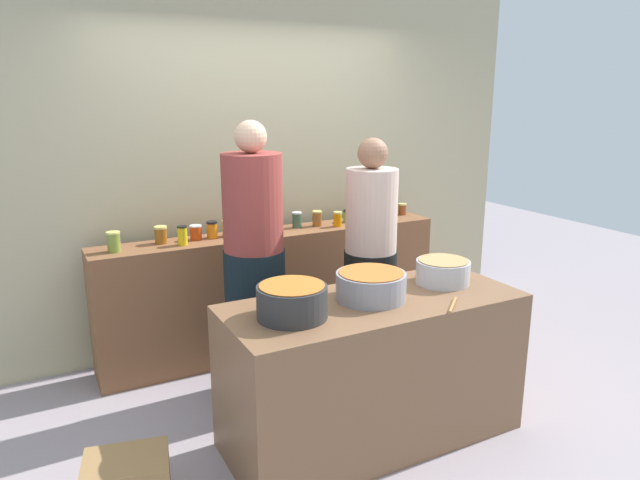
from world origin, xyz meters
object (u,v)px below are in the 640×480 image
object	(u,v)px
preserve_jar_10	(338,219)
preserve_jar_1	(161,235)
preserve_jar_4	(212,230)
preserve_jar_15	(402,209)
preserve_jar_2	(182,235)
cooking_pot_left	(292,302)
preserve_jar_6	(264,227)
cook_in_cap	(370,273)
preserve_jar_3	(196,232)
cooking_pot_center	(371,286)
preserve_jar_5	(227,228)
preserve_jar_11	(348,216)
preserve_jar_9	(317,218)
preserve_jar_12	(366,216)
wooden_spoon	(453,305)
preserve_jar_8	(297,220)
preserve_jar_14	(393,210)
preserve_jar_13	(377,213)
cook_with_tongs	(255,277)
preserve_jar_0	(114,242)
preserve_jar_7	(274,223)
cooking_pot_right	(443,272)

from	to	relation	value
preserve_jar_10	preserve_jar_1	bearing A→B (deg)	175.23
preserve_jar_4	preserve_jar_15	xyz separation A→B (m)	(1.71, 0.04, -0.01)
preserve_jar_2	cooking_pot_left	size ratio (longest dim) A/B	0.37
preserve_jar_6	cook_in_cap	size ratio (longest dim) A/B	0.06
preserve_jar_3	cooking_pot_center	size ratio (longest dim) A/B	0.27
preserve_jar_5	preserve_jar_11	world-z (taller)	preserve_jar_5
preserve_jar_9	preserve_jar_3	bearing A→B (deg)	179.19
preserve_jar_12	cook_in_cap	distance (m)	0.82
preserve_jar_12	wooden_spoon	bearing A→B (deg)	-106.00
preserve_jar_8	preserve_jar_12	distance (m)	0.58
preserve_jar_4	preserve_jar_15	bearing A→B (deg)	1.21
cooking_pot_left	preserve_jar_14	bearing A→B (deg)	41.96
preserve_jar_12	preserve_jar_13	xyz separation A→B (m)	(0.16, 0.07, -0.01)
cooking_pot_center	cook_with_tongs	world-z (taller)	cook_with_tongs
preserve_jar_12	preserve_jar_15	bearing A→B (deg)	14.83
preserve_jar_11	preserve_jar_0	bearing A→B (deg)	-177.93
preserve_jar_2	preserve_jar_8	xyz separation A→B (m)	(0.93, 0.11, -0.01)
preserve_jar_3	preserve_jar_8	size ratio (longest dim) A/B	0.86
preserve_jar_6	preserve_jar_13	size ratio (longest dim) A/B	1.07
preserve_jar_15	cook_with_tongs	distance (m)	1.78
preserve_jar_8	preserve_jar_13	distance (m)	0.73
preserve_jar_3	wooden_spoon	xyz separation A→B (m)	(0.91, -1.72, -0.14)
preserve_jar_3	preserve_jar_15	bearing A→B (deg)	0.95
preserve_jar_2	preserve_jar_5	bearing A→B (deg)	14.05
preserve_jar_14	wooden_spoon	distance (m)	1.93
preserve_jar_12	cooking_pot_left	world-z (taller)	preserve_jar_12
preserve_jar_5	preserve_jar_12	bearing A→B (deg)	-3.75
preserve_jar_6	cooking_pot_left	world-z (taller)	preserve_jar_6
preserve_jar_8	preserve_jar_13	size ratio (longest dim) A/B	1.20
preserve_jar_7	cook_with_tongs	size ratio (longest dim) A/B	0.06
preserve_jar_8	preserve_jar_13	world-z (taller)	preserve_jar_8
preserve_jar_0	wooden_spoon	size ratio (longest dim) A/B	0.59
wooden_spoon	preserve_jar_15	bearing A→B (deg)	62.39
preserve_jar_8	preserve_jar_5	bearing A→B (deg)	-177.72
cooking_pot_center	wooden_spoon	distance (m)	0.45
preserve_jar_12	preserve_jar_13	bearing A→B (deg)	22.75
preserve_jar_9	preserve_jar_14	distance (m)	0.75
preserve_jar_1	preserve_jar_3	distance (m)	0.25
preserve_jar_0	preserve_jar_4	world-z (taller)	preserve_jar_0
preserve_jar_11	cook_with_tongs	xyz separation A→B (m)	(-1.08, -0.65, -0.17)
preserve_jar_12	preserve_jar_13	distance (m)	0.17
preserve_jar_12	cooking_pot_right	distance (m)	1.32
preserve_jar_3	cook_in_cap	world-z (taller)	cook_in_cap
preserve_jar_10	preserve_jar_13	xyz separation A→B (m)	(0.42, 0.08, -0.01)
preserve_jar_1	cook_in_cap	world-z (taller)	cook_in_cap
preserve_jar_1	preserve_jar_10	bearing A→B (deg)	-4.77
preserve_jar_15	preserve_jar_4	bearing A→B (deg)	-178.79
preserve_jar_2	preserve_jar_5	xyz separation A→B (m)	(0.35, 0.09, -0.01)
preserve_jar_7	cooking_pot_left	xyz separation A→B (m)	(-0.55, -1.49, -0.06)
cooking_pot_center	preserve_jar_3	bearing A→B (deg)	112.45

